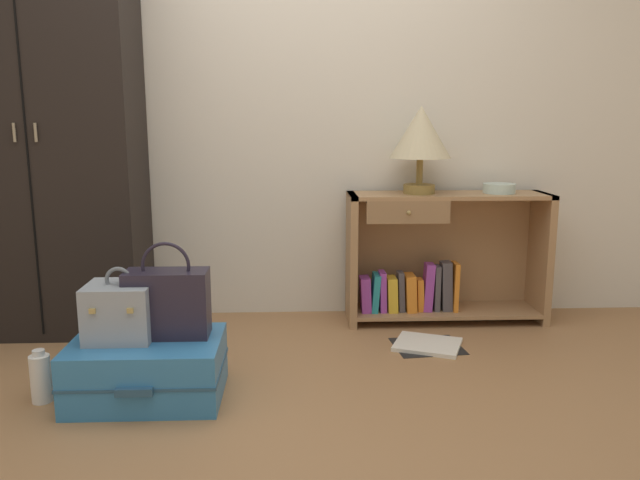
{
  "coord_description": "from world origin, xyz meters",
  "views": [
    {
      "loc": [
        0.06,
        -2.08,
        1.12
      ],
      "look_at": [
        0.19,
        0.85,
        0.55
      ],
      "focal_mm": 34.87,
      "sensor_mm": 36.0,
      "label": 1
    }
  ],
  "objects_px": {
    "bookshelf": "(437,260)",
    "table_lamp": "(421,135)",
    "handbag": "(167,302)",
    "bottle": "(41,378)",
    "wardrobe": "(44,131)",
    "suitcase_large": "(148,369)",
    "train_case": "(120,311)",
    "bowl": "(499,188)",
    "open_book_on_floor": "(428,345)"
  },
  "relations": [
    {
      "from": "suitcase_large",
      "to": "bookshelf",
      "type": "bearing_deg",
      "value": 34.39
    },
    {
      "from": "bookshelf",
      "to": "table_lamp",
      "type": "height_order",
      "value": "table_lamp"
    },
    {
      "from": "bookshelf",
      "to": "table_lamp",
      "type": "relative_size",
      "value": 2.35
    },
    {
      "from": "wardrobe",
      "to": "bowl",
      "type": "height_order",
      "value": "wardrobe"
    },
    {
      "from": "train_case",
      "to": "handbag",
      "type": "relative_size",
      "value": 0.76
    },
    {
      "from": "bookshelf",
      "to": "bottle",
      "type": "height_order",
      "value": "bookshelf"
    },
    {
      "from": "bowl",
      "to": "handbag",
      "type": "height_order",
      "value": "bowl"
    },
    {
      "from": "wardrobe",
      "to": "bookshelf",
      "type": "bearing_deg",
      "value": 2.15
    },
    {
      "from": "wardrobe",
      "to": "handbag",
      "type": "height_order",
      "value": "wardrobe"
    },
    {
      "from": "bowl",
      "to": "suitcase_large",
      "type": "bearing_deg",
      "value": -151.37
    },
    {
      "from": "table_lamp",
      "to": "handbag",
      "type": "relative_size",
      "value": 1.2
    },
    {
      "from": "suitcase_large",
      "to": "open_book_on_floor",
      "type": "height_order",
      "value": "suitcase_large"
    },
    {
      "from": "suitcase_large",
      "to": "handbag",
      "type": "bearing_deg",
      "value": 30.47
    },
    {
      "from": "suitcase_large",
      "to": "train_case",
      "type": "bearing_deg",
      "value": 167.2
    },
    {
      "from": "bookshelf",
      "to": "train_case",
      "type": "bearing_deg",
      "value": -148.1
    },
    {
      "from": "suitcase_large",
      "to": "open_book_on_floor",
      "type": "bearing_deg",
      "value": 22.53
    },
    {
      "from": "handbag",
      "to": "open_book_on_floor",
      "type": "relative_size",
      "value": 1.0
    },
    {
      "from": "bowl",
      "to": "suitcase_large",
      "type": "height_order",
      "value": "bowl"
    },
    {
      "from": "wardrobe",
      "to": "suitcase_large",
      "type": "distance_m",
      "value": 1.45
    },
    {
      "from": "bowl",
      "to": "bottle",
      "type": "relative_size",
      "value": 0.8
    },
    {
      "from": "table_lamp",
      "to": "train_case",
      "type": "bearing_deg",
      "value": -146.51
    },
    {
      "from": "bowl",
      "to": "bookshelf",
      "type": "bearing_deg",
      "value": 177.25
    },
    {
      "from": "bookshelf",
      "to": "train_case",
      "type": "xyz_separation_m",
      "value": [
        -1.5,
        -0.94,
        0.02
      ]
    },
    {
      "from": "handbag",
      "to": "bottle",
      "type": "bearing_deg",
      "value": -172.01
    },
    {
      "from": "table_lamp",
      "to": "suitcase_large",
      "type": "xyz_separation_m",
      "value": [
        -1.28,
        -0.94,
        -0.92
      ]
    },
    {
      "from": "handbag",
      "to": "bottle",
      "type": "xyz_separation_m",
      "value": [
        -0.5,
        -0.07,
        -0.29
      ]
    },
    {
      "from": "bowl",
      "to": "handbag",
      "type": "relative_size",
      "value": 0.44
    },
    {
      "from": "bottle",
      "to": "table_lamp",
      "type": "bearing_deg",
      "value": 29.44
    },
    {
      "from": "bookshelf",
      "to": "handbag",
      "type": "relative_size",
      "value": 2.81
    },
    {
      "from": "wardrobe",
      "to": "table_lamp",
      "type": "xyz_separation_m",
      "value": [
        1.96,
        0.06,
        -0.02
      ]
    },
    {
      "from": "train_case",
      "to": "open_book_on_floor",
      "type": "xyz_separation_m",
      "value": [
        1.37,
        0.5,
        -0.35
      ]
    },
    {
      "from": "wardrobe",
      "to": "bookshelf",
      "type": "height_order",
      "value": "wardrobe"
    },
    {
      "from": "wardrobe",
      "to": "train_case",
      "type": "height_order",
      "value": "wardrobe"
    },
    {
      "from": "table_lamp",
      "to": "bottle",
      "type": "relative_size",
      "value": 2.15
    },
    {
      "from": "bottle",
      "to": "handbag",
      "type": "bearing_deg",
      "value": 7.99
    },
    {
      "from": "bookshelf",
      "to": "open_book_on_floor",
      "type": "height_order",
      "value": "bookshelf"
    },
    {
      "from": "handbag",
      "to": "train_case",
      "type": "bearing_deg",
      "value": -172.19
    },
    {
      "from": "suitcase_large",
      "to": "handbag",
      "type": "distance_m",
      "value": 0.28
    },
    {
      "from": "table_lamp",
      "to": "suitcase_large",
      "type": "relative_size",
      "value": 0.77
    },
    {
      "from": "wardrobe",
      "to": "bowl",
      "type": "relative_size",
      "value": 12.14
    },
    {
      "from": "bowl",
      "to": "bottle",
      "type": "bearing_deg",
      "value": -155.81
    },
    {
      "from": "wardrobe",
      "to": "suitcase_large",
      "type": "height_order",
      "value": "wardrobe"
    },
    {
      "from": "suitcase_large",
      "to": "bottle",
      "type": "bearing_deg",
      "value": -176.98
    },
    {
      "from": "bottle",
      "to": "train_case",
      "type": "bearing_deg",
      "value": 8.09
    },
    {
      "from": "train_case",
      "to": "open_book_on_floor",
      "type": "height_order",
      "value": "train_case"
    },
    {
      "from": "bookshelf",
      "to": "train_case",
      "type": "height_order",
      "value": "bookshelf"
    },
    {
      "from": "bowl",
      "to": "train_case",
      "type": "bearing_deg",
      "value": -153.3
    },
    {
      "from": "bottle",
      "to": "open_book_on_floor",
      "type": "xyz_separation_m",
      "value": [
        1.69,
        0.55,
        -0.09
      ]
    },
    {
      "from": "train_case",
      "to": "handbag",
      "type": "distance_m",
      "value": 0.19
    },
    {
      "from": "bottle",
      "to": "wardrobe",
      "type": "bearing_deg",
      "value": 105.74
    }
  ]
}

